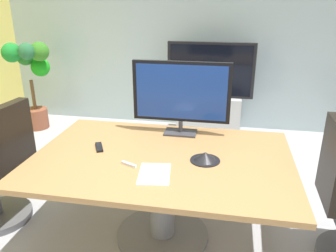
# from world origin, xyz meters

# --- Properties ---
(ground_plane) EXTENTS (7.25, 7.25, 0.00)m
(ground_plane) POSITION_xyz_m (0.00, 0.00, 0.00)
(ground_plane) COLOR #99999E
(wall_back_glass_partition) EXTENTS (6.25, 0.10, 2.72)m
(wall_back_glass_partition) POSITION_xyz_m (0.00, 2.92, 1.36)
(wall_back_glass_partition) COLOR #9EB2B7
(wall_back_glass_partition) RESTS_ON ground
(conference_table) EXTENTS (1.95, 1.32, 0.74)m
(conference_table) POSITION_xyz_m (-0.13, 0.17, 0.57)
(conference_table) COLOR olive
(conference_table) RESTS_ON ground
(office_chair_left) EXTENTS (0.61, 0.59, 1.09)m
(office_chair_left) POSITION_xyz_m (-1.52, 0.11, 0.46)
(office_chair_left) COLOR #4C4C51
(office_chair_left) RESTS_ON ground
(tv_monitor) EXTENTS (0.84, 0.18, 0.64)m
(tv_monitor) POSITION_xyz_m (-0.06, 0.65, 1.10)
(tv_monitor) COLOR #333338
(tv_monitor) RESTS_ON conference_table
(wall_display_unit) EXTENTS (1.20, 0.36, 1.31)m
(wall_display_unit) POSITION_xyz_m (0.07, 2.56, 0.44)
(wall_display_unit) COLOR #B7BABC
(wall_display_unit) RESTS_ON ground
(potted_plant) EXTENTS (0.63, 0.56, 1.30)m
(potted_plant) POSITION_xyz_m (-2.49, 2.26, 0.81)
(potted_plant) COLOR brown
(potted_plant) RESTS_ON ground
(conference_phone) EXTENTS (0.22, 0.22, 0.07)m
(conference_phone) POSITION_xyz_m (0.20, 0.15, 0.77)
(conference_phone) COLOR black
(conference_phone) RESTS_ON conference_table
(remote_control) EXTENTS (0.12, 0.17, 0.02)m
(remote_control) POSITION_xyz_m (-0.65, 0.21, 0.75)
(remote_control) COLOR black
(remote_control) RESTS_ON conference_table
(whiteboard_marker) EXTENTS (0.13, 0.07, 0.02)m
(whiteboard_marker) POSITION_xyz_m (-0.33, -0.03, 0.75)
(whiteboard_marker) COLOR silver
(whiteboard_marker) RESTS_ON conference_table
(paper_notepad) EXTENTS (0.25, 0.33, 0.01)m
(paper_notepad) POSITION_xyz_m (-0.12, -0.12, 0.74)
(paper_notepad) COLOR white
(paper_notepad) RESTS_ON conference_table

